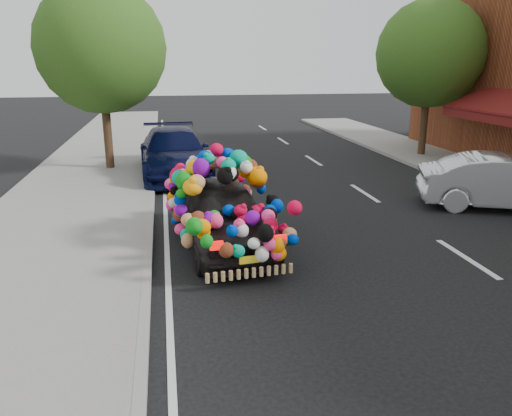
% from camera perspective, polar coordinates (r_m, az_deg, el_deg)
% --- Properties ---
extents(ground, '(100.00, 100.00, 0.00)m').
position_cam_1_polar(ground, '(8.93, 3.01, -7.35)').
color(ground, black).
rests_on(ground, ground).
extents(sidewalk, '(4.00, 60.00, 0.12)m').
position_cam_1_polar(sidewalk, '(9.01, -24.97, -8.33)').
color(sidewalk, gray).
rests_on(sidewalk, ground).
extents(kerb, '(0.15, 60.00, 0.13)m').
position_cam_1_polar(kerb, '(8.70, -12.36, -7.93)').
color(kerb, gray).
rests_on(kerb, ground).
extents(lane_markings, '(6.00, 50.00, 0.01)m').
position_cam_1_polar(lane_markings, '(10.33, 22.91, -5.29)').
color(lane_markings, silver).
rests_on(lane_markings, ground).
extents(tree_near_sidewalk, '(4.20, 4.20, 6.13)m').
position_cam_1_polar(tree_near_sidewalk, '(17.55, -17.34, 17.05)').
color(tree_near_sidewalk, '#332114').
rests_on(tree_near_sidewalk, ground).
extents(tree_far_b, '(4.00, 4.00, 5.90)m').
position_cam_1_polar(tree_far_b, '(20.52, 19.30, 16.31)').
color(tree_far_b, '#332114').
rests_on(tree_far_b, ground).
extents(plush_art_car, '(2.38, 4.32, 1.99)m').
position_cam_1_polar(plush_art_car, '(9.86, -3.97, 1.16)').
color(plush_art_car, black).
rests_on(plush_art_car, ground).
extents(navy_sedan, '(2.37, 5.32, 1.52)m').
position_cam_1_polar(navy_sedan, '(16.53, -9.36, 6.27)').
color(navy_sedan, black).
rests_on(navy_sedan, ground).
extents(silver_hatchback, '(4.38, 2.86, 1.36)m').
position_cam_1_polar(silver_hatchback, '(14.02, 26.56, 2.63)').
color(silver_hatchback, silver).
rests_on(silver_hatchback, ground).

